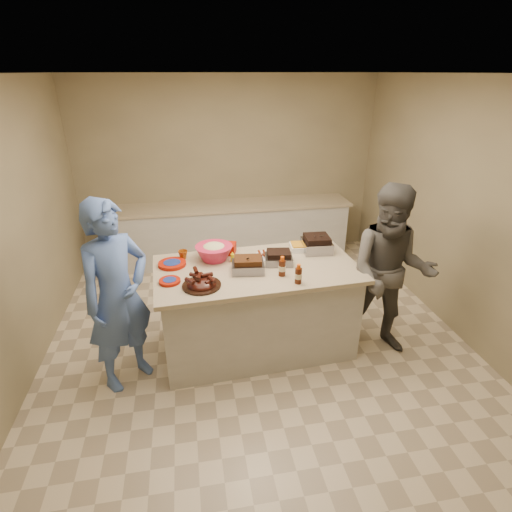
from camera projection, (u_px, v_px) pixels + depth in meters
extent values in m
cube|color=#47230F|center=(248.00, 271.00, 3.87)|extent=(0.33, 0.26, 0.09)
cube|color=black|center=(278.00, 263.00, 4.04)|extent=(0.30, 0.26, 0.08)
cube|color=gray|center=(316.00, 251.00, 4.31)|extent=(0.31, 0.31, 0.12)
cylinder|color=silver|center=(269.00, 256.00, 4.18)|extent=(0.30, 0.30, 0.05)
cube|color=orange|center=(303.00, 249.00, 4.35)|extent=(0.30, 0.23, 0.07)
cylinder|color=#401709|center=(298.00, 283.00, 3.66)|extent=(0.07, 0.07, 0.19)
cylinder|color=#401709|center=(282.00, 275.00, 3.79)|extent=(0.07, 0.07, 0.20)
cylinder|color=yellow|center=(233.00, 261.00, 4.07)|extent=(0.04, 0.04, 0.11)
imported|color=silver|center=(240.00, 264.00, 4.03)|extent=(0.15, 0.05, 0.14)
cylinder|color=#9D1303|center=(172.00, 265.00, 3.99)|extent=(0.29, 0.29, 0.03)
cylinder|color=#9D1303|center=(170.00, 282.00, 3.67)|extent=(0.21, 0.21, 0.03)
imported|color=#873E0A|center=(183.00, 259.00, 4.13)|extent=(0.10, 0.10, 0.10)
cube|color=#9D1303|center=(225.00, 253.00, 4.26)|extent=(0.25, 0.22, 0.11)
imported|color=#4F70BB|center=(131.00, 376.00, 3.91)|extent=(1.68, 1.80, 0.43)
imported|color=#55524D|center=(378.00, 346.00, 4.34)|extent=(1.53, 1.99, 0.68)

